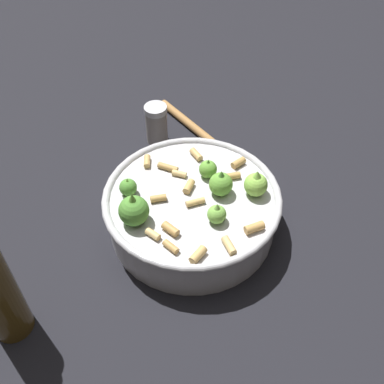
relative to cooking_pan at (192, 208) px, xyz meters
name	(u,v)px	position (x,y,z in m)	size (l,w,h in m)	color
ground_plane	(192,225)	(0.00, 0.00, -0.04)	(2.40, 2.40, 0.00)	black
cooking_pan	(192,208)	(0.00, 0.00, 0.00)	(0.28, 0.28, 0.13)	#B7B7BC
pepper_shaker	(155,124)	(-0.23, 0.00, 0.00)	(0.04, 0.04, 0.08)	gray
wooden_spoon	(198,131)	(-0.22, 0.08, -0.04)	(0.21, 0.10, 0.02)	#9E703D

